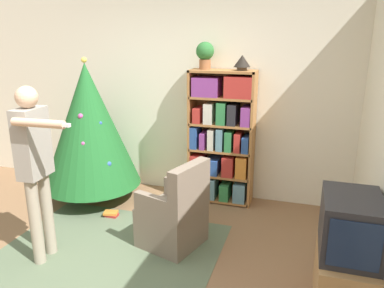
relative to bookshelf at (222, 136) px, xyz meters
The scene contains 13 objects.
ground_plane 2.25m from the bookshelf, 105.01° to the right, with size 14.00×14.00×0.00m, color #846042.
wall_back 0.73m from the bookshelf, 155.43° to the left, with size 8.00×0.10×2.60m.
area_rug 1.91m from the bookshelf, 117.68° to the right, with size 2.17×1.68×0.01m.
bookshelf is the anchor object (origin of this frame).
tv_stand 2.28m from the bookshelf, 50.77° to the right, with size 0.42×0.73×0.50m.
television 2.20m from the bookshelf, 50.81° to the right, with size 0.42×0.59×0.46m.
game_remote 2.33m from the bookshelf, 56.68° to the right, with size 0.04×0.12×0.02m.
christmas_tree 1.69m from the bookshelf, 164.41° to the right, with size 1.24×1.24×1.86m.
armchair 1.35m from the bookshelf, 99.43° to the right, with size 0.71×0.70×0.92m.
standing_person 2.25m from the bookshelf, 126.28° to the right, with size 0.64×0.47×1.69m.
potted_plant 1.05m from the bookshelf, behind, with size 0.22×0.22×0.33m.
table_lamp 0.96m from the bookshelf, ahead, with size 0.20×0.20×0.18m.
book_pile_near_tree 1.66m from the bookshelf, 143.45° to the right, with size 0.19×0.15×0.06m.
Camera 1 is at (1.54, -2.48, 2.11)m, focal length 35.00 mm.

